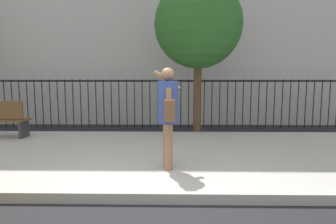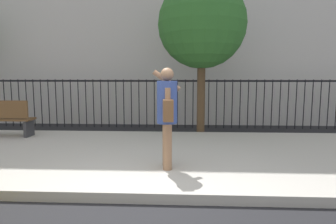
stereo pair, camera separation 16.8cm
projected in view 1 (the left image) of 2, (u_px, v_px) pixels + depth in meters
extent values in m
plane|color=black|center=(144.00, 205.00, 3.91)|extent=(60.00, 60.00, 0.00)
cube|color=#B2ADA3|center=(155.00, 155.00, 6.08)|extent=(28.00, 4.40, 0.15)
cube|color=black|center=(161.00, 81.00, 9.57)|extent=(12.00, 0.04, 0.06)
cylinder|color=black|center=(5.00, 103.00, 9.76)|extent=(0.03, 0.03, 1.60)
cylinder|color=black|center=(12.00, 103.00, 9.75)|extent=(0.03, 0.03, 1.60)
cylinder|color=black|center=(20.00, 103.00, 9.75)|extent=(0.03, 0.03, 1.60)
cylinder|color=black|center=(27.00, 104.00, 9.74)|extent=(0.03, 0.03, 1.60)
cylinder|color=black|center=(35.00, 104.00, 9.74)|extent=(0.03, 0.03, 1.60)
cylinder|color=black|center=(43.00, 104.00, 9.73)|extent=(0.03, 0.03, 1.60)
cylinder|color=black|center=(50.00, 104.00, 9.73)|extent=(0.03, 0.03, 1.60)
cylinder|color=black|center=(58.00, 104.00, 9.73)|extent=(0.03, 0.03, 1.60)
cylinder|color=black|center=(66.00, 104.00, 9.72)|extent=(0.03, 0.03, 1.60)
cylinder|color=black|center=(73.00, 104.00, 9.72)|extent=(0.03, 0.03, 1.60)
cylinder|color=black|center=(81.00, 104.00, 9.71)|extent=(0.03, 0.03, 1.60)
cylinder|color=black|center=(88.00, 104.00, 9.71)|extent=(0.03, 0.03, 1.60)
cylinder|color=black|center=(96.00, 104.00, 9.70)|extent=(0.03, 0.03, 1.60)
cylinder|color=black|center=(104.00, 104.00, 9.70)|extent=(0.03, 0.03, 1.60)
cylinder|color=black|center=(111.00, 104.00, 9.69)|extent=(0.03, 0.03, 1.60)
cylinder|color=black|center=(119.00, 104.00, 9.69)|extent=(0.03, 0.03, 1.60)
cylinder|color=black|center=(127.00, 104.00, 9.69)|extent=(0.03, 0.03, 1.60)
cylinder|color=black|center=(135.00, 104.00, 9.68)|extent=(0.03, 0.03, 1.60)
cylinder|color=black|center=(142.00, 104.00, 9.68)|extent=(0.03, 0.03, 1.60)
cylinder|color=black|center=(150.00, 104.00, 9.67)|extent=(0.03, 0.03, 1.60)
cylinder|color=black|center=(158.00, 104.00, 9.67)|extent=(0.03, 0.03, 1.60)
cylinder|color=black|center=(165.00, 104.00, 9.66)|extent=(0.03, 0.03, 1.60)
cylinder|color=black|center=(173.00, 104.00, 9.66)|extent=(0.03, 0.03, 1.60)
cylinder|color=black|center=(181.00, 104.00, 9.65)|extent=(0.03, 0.03, 1.60)
cylinder|color=black|center=(189.00, 104.00, 9.65)|extent=(0.03, 0.03, 1.60)
cylinder|color=black|center=(196.00, 104.00, 9.65)|extent=(0.03, 0.03, 1.60)
cylinder|color=black|center=(204.00, 104.00, 9.64)|extent=(0.03, 0.03, 1.60)
cylinder|color=black|center=(212.00, 104.00, 9.64)|extent=(0.03, 0.03, 1.60)
cylinder|color=black|center=(220.00, 104.00, 9.63)|extent=(0.03, 0.03, 1.60)
cylinder|color=black|center=(227.00, 104.00, 9.63)|extent=(0.03, 0.03, 1.60)
cylinder|color=black|center=(235.00, 104.00, 9.62)|extent=(0.03, 0.03, 1.60)
cylinder|color=black|center=(243.00, 104.00, 9.62)|extent=(0.03, 0.03, 1.60)
cylinder|color=black|center=(251.00, 104.00, 9.61)|extent=(0.03, 0.03, 1.60)
cylinder|color=black|center=(259.00, 104.00, 9.61)|extent=(0.03, 0.03, 1.60)
cylinder|color=black|center=(266.00, 104.00, 9.60)|extent=(0.03, 0.03, 1.60)
cylinder|color=black|center=(274.00, 104.00, 9.60)|extent=(0.03, 0.03, 1.60)
cylinder|color=black|center=(282.00, 104.00, 9.60)|extent=(0.03, 0.03, 1.60)
cylinder|color=black|center=(290.00, 104.00, 9.59)|extent=(0.03, 0.03, 1.60)
cylinder|color=black|center=(298.00, 104.00, 9.59)|extent=(0.03, 0.03, 1.60)
cylinder|color=black|center=(306.00, 104.00, 9.58)|extent=(0.03, 0.03, 1.60)
cylinder|color=black|center=(313.00, 104.00, 9.58)|extent=(0.03, 0.03, 1.60)
cylinder|color=black|center=(321.00, 104.00, 9.57)|extent=(0.03, 0.03, 1.60)
cylinder|color=black|center=(329.00, 104.00, 9.57)|extent=(0.03, 0.03, 1.60)
cylinder|color=#936B4C|center=(167.00, 144.00, 5.06)|extent=(0.15, 0.15, 0.77)
cylinder|color=#936B4C|center=(168.00, 147.00, 4.87)|extent=(0.15, 0.15, 0.77)
cylinder|color=#33478C|center=(168.00, 102.00, 4.88)|extent=(0.37, 0.37, 0.70)
sphere|color=#936B4C|center=(168.00, 74.00, 4.82)|extent=(0.22, 0.22, 0.22)
cylinder|color=#936B4C|center=(167.00, 81.00, 5.03)|extent=(0.50, 0.14, 0.38)
cylinder|color=#936B4C|center=(169.00, 105.00, 4.68)|extent=(0.09, 0.09, 0.54)
cube|color=black|center=(170.00, 76.00, 4.98)|extent=(0.02, 0.07, 0.15)
cube|color=brown|center=(169.00, 110.00, 4.63)|extent=(0.19, 0.30, 0.34)
cube|color=#333338|center=(24.00, 130.00, 7.46)|extent=(0.08, 0.41, 0.40)
cylinder|color=#4C3823|center=(197.00, 93.00, 8.29)|extent=(0.23, 0.23, 2.46)
sphere|color=#2D6628|center=(198.00, 24.00, 8.06)|extent=(2.43, 2.43, 2.43)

